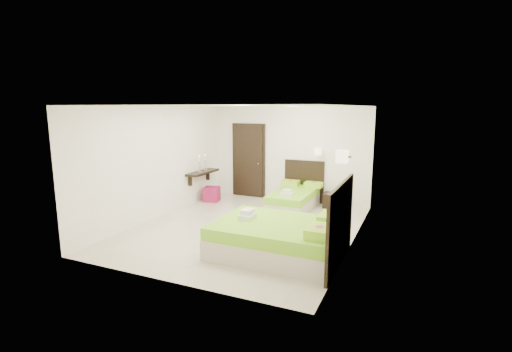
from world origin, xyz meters
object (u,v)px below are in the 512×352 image
at_px(bed_single, 295,198).
at_px(bed_double, 283,237).
at_px(ottoman, 212,194).
at_px(nightstand, 332,200).

xyz_separation_m(bed_single, bed_double, (0.76, -2.99, 0.04)).
xyz_separation_m(bed_single, ottoman, (-2.36, -0.19, -0.08)).
relative_size(bed_single, nightstand, 4.29).
bearing_deg(nightstand, bed_single, -152.19).
relative_size(bed_single, ottoman, 4.61).
height_order(bed_single, bed_double, bed_double).
xyz_separation_m(bed_double, nightstand, (0.10, 3.49, -0.14)).
bearing_deg(bed_single, bed_double, -75.81).
bearing_deg(ottoman, nightstand, 12.00).
bearing_deg(bed_double, ottoman, 137.98).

